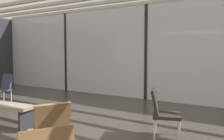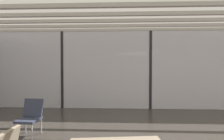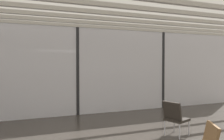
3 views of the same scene
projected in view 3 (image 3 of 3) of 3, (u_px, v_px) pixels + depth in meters
name	position (u px, v px, depth m)	size (l,w,h in m)	color
glass_curtain_wall	(77.00, 71.00, 7.67)	(14.00, 0.08, 3.06)	silver
window_mullion_1	(77.00, 71.00, 7.67)	(0.10, 0.12, 3.06)	black
window_mullion_2	(163.00, 70.00, 8.92)	(0.10, 0.12, 3.06)	black
ceiling_slats	(111.00, 0.00, 4.54)	(13.72, 6.72, 0.10)	#B7B2A8
parked_airplane	(59.00, 58.00, 13.66)	(13.08, 4.26, 4.26)	#B2BCD6
lounge_chair_2	(175.00, 116.00, 5.42)	(0.66, 0.63, 0.87)	#28231E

